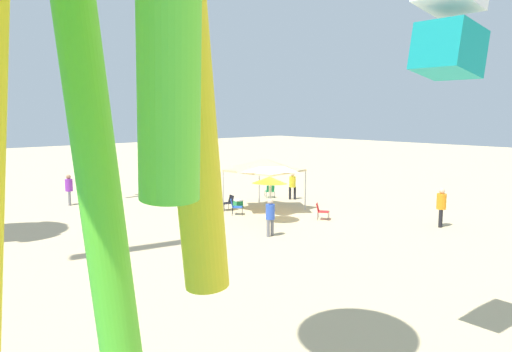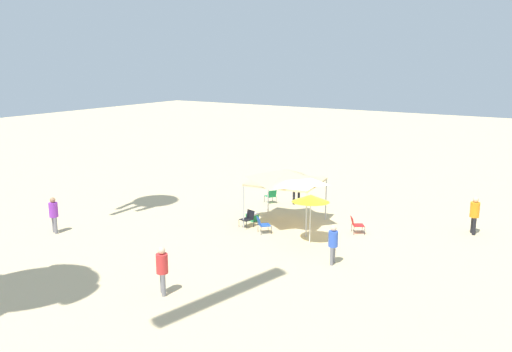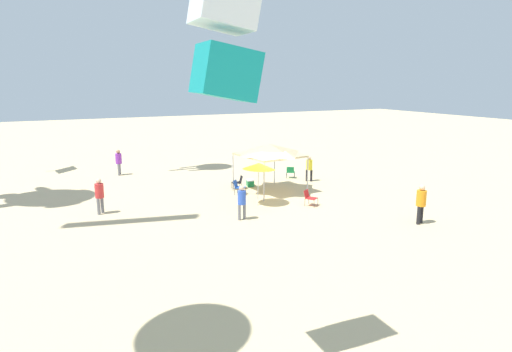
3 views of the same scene
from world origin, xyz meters
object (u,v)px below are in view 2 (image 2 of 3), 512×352
object	(u,v)px
canopy_tent	(286,176)
folding_chair_facing_ocean	(271,195)
beach_umbrella	(311,198)
person_watching_sky	(297,188)
person_by_tent	(475,212)
folding_chair_right_of_tent	(248,218)
person_near_umbrella	(333,241)
cooler_box	(252,217)
person_beachcomber	(54,212)
folding_chair_left_of_tent	(262,224)
folding_chair_near_cooler	(356,224)
person_kite_handler	(162,267)

from	to	relation	value
canopy_tent	folding_chair_facing_ocean	size ratio (longest dim) A/B	4.58
beach_umbrella	person_watching_sky	size ratio (longest dim) A/B	1.39
beach_umbrella	person_by_tent	world-z (taller)	beach_umbrella
folding_chair_right_of_tent	person_near_umbrella	distance (m)	6.11
folding_chair_facing_ocean	person_watching_sky	size ratio (longest dim) A/B	0.49
cooler_box	person_beachcomber	world-z (taller)	person_beachcomber
folding_chair_left_of_tent	person_by_tent	bearing A→B (deg)	-106.74
folding_chair_left_of_tent	folding_chair_right_of_tent	xyz separation A→B (m)	(1.15, -0.49, 0.00)
folding_chair_left_of_tent	person_beachcomber	distance (m)	10.05
folding_chair_right_of_tent	cooler_box	bearing A→B (deg)	123.76
folding_chair_facing_ocean	person_beachcomber	size ratio (longest dim) A/B	0.46
folding_chair_right_of_tent	person_watching_sky	xyz separation A→B (m)	(-0.05, -5.03, 0.50)
person_beachcomber	person_watching_sky	bearing A→B (deg)	-103.58
folding_chair_left_of_tent	folding_chair_right_of_tent	world-z (taller)	same
folding_chair_right_of_tent	person_beachcomber	bearing A→B (deg)	-128.87
folding_chair_near_cooler	person_by_tent	xyz separation A→B (m)	(-4.81, -2.93, 0.61)
canopy_tent	beach_umbrella	bearing A→B (deg)	141.47
folding_chair_near_cooler	folding_chair_facing_ocean	size ratio (longest dim) A/B	1.00
beach_umbrella	folding_chair_near_cooler	distance (m)	3.11
folding_chair_left_of_tent	person_near_umbrella	distance (m)	4.87
folding_chair_right_of_tent	person_by_tent	distance (m)	10.92
person_beachcomber	folding_chair_facing_ocean	bearing A→B (deg)	-100.08
folding_chair_facing_ocean	person_watching_sky	bearing A→B (deg)	149.83
folding_chair_left_of_tent	folding_chair_facing_ocean	size ratio (longest dim) A/B	1.00
person_watching_sky	person_kite_handler	bearing A→B (deg)	-127.56
beach_umbrella	person_beachcomber	world-z (taller)	beach_umbrella
folding_chair_left_of_tent	person_kite_handler	xyz separation A→B (m)	(-0.58, 7.69, 0.58)
folding_chair_near_cooler	person_kite_handler	world-z (taller)	person_kite_handler
folding_chair_right_of_tent	folding_chair_facing_ocean	distance (m)	4.57
folding_chair_near_cooler	folding_chair_facing_ocean	xyz separation A→B (m)	(6.22, -2.46, 0.00)
folding_chair_facing_ocean	canopy_tent	bearing A→B (deg)	75.38
folding_chair_left_of_tent	person_watching_sky	bearing A→B (deg)	-37.34
folding_chair_near_cooler	person_watching_sky	xyz separation A→B (m)	(4.91, -3.10, 0.50)
canopy_tent	person_watching_sky	xyz separation A→B (m)	(1.30, -3.59, -1.51)
folding_chair_left_of_tent	person_watching_sky	size ratio (longest dim) A/B	0.49
person_near_umbrella	person_kite_handler	bearing A→B (deg)	-42.70
folding_chair_facing_ocean	person_watching_sky	world-z (taller)	person_watching_sky
person_beachcomber	person_kite_handler	distance (m)	9.37
folding_chair_right_of_tent	cooler_box	size ratio (longest dim) A/B	1.17
folding_chair_near_cooler	beach_umbrella	bearing A→B (deg)	116.73
canopy_tent	folding_chair_facing_ocean	world-z (taller)	canopy_tent
folding_chair_left_of_tent	person_kite_handler	bearing A→B (deg)	135.74
canopy_tent	folding_chair_right_of_tent	distance (m)	2.82
folding_chair_right_of_tent	person_by_tent	bearing A→B (deg)	39.18
folding_chair_right_of_tent	person_kite_handler	xyz separation A→B (m)	(-1.73, 8.18, 0.58)
cooler_box	folding_chair_left_of_tent	bearing A→B (deg)	136.11
folding_chair_left_of_tent	person_beachcomber	size ratio (longest dim) A/B	0.46
person_beachcomber	folding_chair_right_of_tent	bearing A→B (deg)	-120.90
folding_chair_right_of_tent	folding_chair_facing_ocean	world-z (taller)	same
folding_chair_left_of_tent	folding_chair_facing_ocean	distance (m)	5.44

